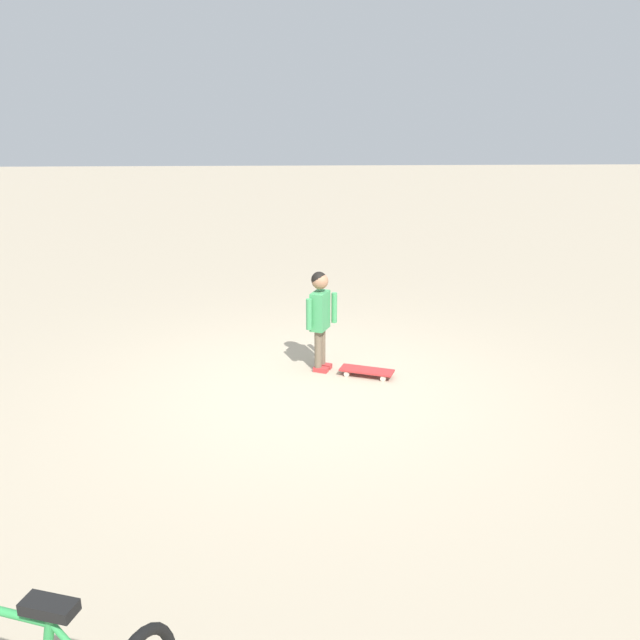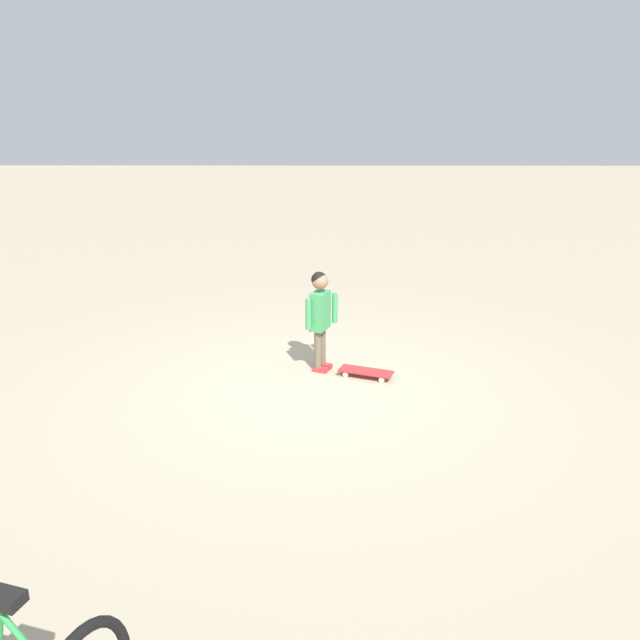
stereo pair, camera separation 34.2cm
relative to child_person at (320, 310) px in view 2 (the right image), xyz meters
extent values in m
plane|color=tan|center=(0.07, 0.54, -0.66)|extent=(50.00, 50.00, 0.00)
cylinder|color=brown|center=(-0.02, -0.05, -0.42)|extent=(0.08, 0.08, 0.42)
cube|color=#B73333|center=(-0.05, -0.04, -0.63)|extent=(0.17, 0.13, 0.05)
cylinder|color=brown|center=(0.02, 0.05, -0.42)|extent=(0.08, 0.08, 0.42)
cube|color=#B73333|center=(0.00, 0.06, -0.63)|extent=(0.17, 0.13, 0.05)
cube|color=#3F9959|center=(0.00, 0.00, -0.01)|extent=(0.22, 0.28, 0.40)
cylinder|color=#3F9959|center=(-0.15, -0.10, -0.01)|extent=(0.06, 0.06, 0.32)
cylinder|color=#3F9959|center=(0.12, 0.12, -0.01)|extent=(0.06, 0.06, 0.32)
sphere|color=#9E7051|center=(0.00, 0.00, 0.31)|extent=(0.17, 0.17, 0.17)
sphere|color=black|center=(0.01, 0.00, 0.32)|extent=(0.16, 0.16, 0.16)
cube|color=#B22D2D|center=(-0.47, 0.20, -0.59)|extent=(0.58, 0.38, 0.02)
cube|color=#B7B7BC|center=(-0.65, 0.27, -0.61)|extent=(0.07, 0.11, 0.02)
cube|color=#B7B7BC|center=(-0.29, 0.14, -0.61)|extent=(0.07, 0.11, 0.02)
cylinder|color=beige|center=(-0.68, 0.20, -0.63)|extent=(0.06, 0.05, 0.06)
cylinder|color=beige|center=(-0.62, 0.34, -0.63)|extent=(0.06, 0.05, 0.06)
cylinder|color=beige|center=(-0.32, 0.07, -0.63)|extent=(0.06, 0.05, 0.06)
cylinder|color=beige|center=(-0.27, 0.21, -0.63)|extent=(0.06, 0.05, 0.06)
camera|label=1|loc=(0.28, 6.77, 2.04)|focal=38.65mm
camera|label=2|loc=(-0.06, 6.77, 2.04)|focal=38.65mm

